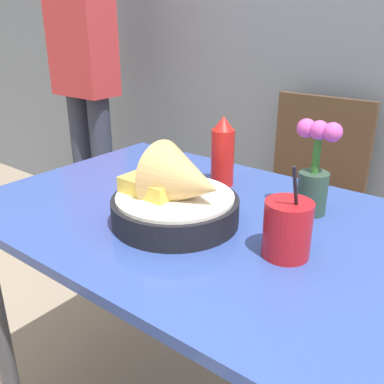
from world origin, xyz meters
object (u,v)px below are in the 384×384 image
object	(u,v)px
ketchup_bottle	(223,152)
flower_vase	(314,172)
person_standing	(84,62)
food_basket	(179,197)
chair_far_window	(308,188)
drink_cup	(287,231)

from	to	relation	value
ketchup_bottle	flower_vase	xyz separation A→B (m)	(0.27, -0.02, 0.01)
ketchup_bottle	person_standing	distance (m)	1.22
flower_vase	person_standing	bearing A→B (deg)	161.42
food_basket	flower_vase	xyz separation A→B (m)	(0.21, 0.24, 0.04)
chair_far_window	food_basket	world-z (taller)	food_basket
food_basket	ketchup_bottle	world-z (taller)	ketchup_bottle
chair_far_window	ketchup_bottle	distance (m)	0.72
food_basket	person_standing	bearing A→B (deg)	149.09
chair_far_window	drink_cup	bearing A→B (deg)	-70.20
chair_far_window	flower_vase	world-z (taller)	flower_vase
drink_cup	person_standing	size ratio (longest dim) A/B	0.12
person_standing	drink_cup	bearing A→B (deg)	-25.54
chair_far_window	food_basket	xyz separation A→B (m)	(0.07, -0.91, 0.28)
chair_far_window	ketchup_bottle	size ratio (longest dim) A/B	4.56
ketchup_bottle	drink_cup	xyz separation A→B (m)	(0.32, -0.24, -0.04)
chair_far_window	food_basket	bearing A→B (deg)	-85.87
chair_far_window	ketchup_bottle	bearing A→B (deg)	-89.67
food_basket	drink_cup	size ratio (longest dim) A/B	1.48
flower_vase	person_standing	xyz separation A→B (m)	(-1.40, 0.47, 0.13)
food_basket	flower_vase	world-z (taller)	flower_vase
chair_far_window	person_standing	distance (m)	1.22
food_basket	drink_cup	world-z (taller)	drink_cup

